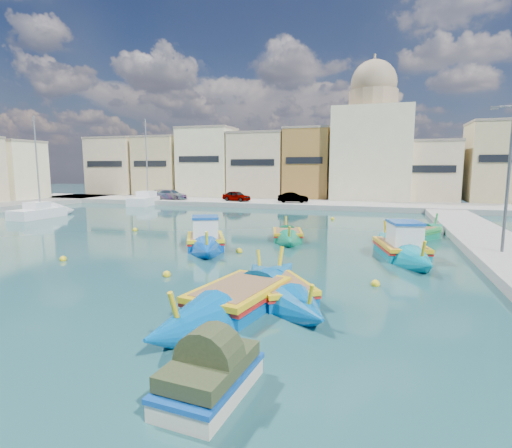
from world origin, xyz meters
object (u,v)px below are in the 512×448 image
at_px(yacht_north, 153,200).
at_px(luzzu_blue_south, 239,299).
at_px(luzzu_green, 287,236).
at_px(quay_street_lamp, 507,178).
at_px(church_block, 371,141).
at_px(luzzu_cyan_south, 280,292).
at_px(yacht_midnorth, 51,212).
at_px(luzzu_blue_cabin, 205,241).
at_px(luzzu_turquoise_cabin, 401,249).
at_px(tender_near, 210,377).
at_px(luzzu_cyan_mid, 414,235).

bearing_deg(yacht_north, luzzu_blue_south, -54.70).
bearing_deg(luzzu_green, quay_street_lamp, -13.03).
relative_size(church_block, quay_street_lamp, 2.39).
distance_m(luzzu_cyan_south, yacht_midnorth, 33.26).
bearing_deg(luzzu_blue_cabin, luzzu_turquoise_cabin, 4.73).
relative_size(church_block, tender_near, 6.75).
height_order(luzzu_turquoise_cabin, yacht_north, yacht_north).
height_order(quay_street_lamp, yacht_north, yacht_north).
height_order(luzzu_blue_cabin, yacht_midnorth, yacht_midnorth).
bearing_deg(luzzu_blue_cabin, luzzu_cyan_mid, 29.08).
height_order(luzzu_blue_cabin, tender_near, luzzu_blue_cabin).
relative_size(luzzu_green, tender_near, 2.61).
distance_m(church_block, quay_street_lamp, 35.04).
relative_size(luzzu_green, luzzu_cyan_south, 1.03).
distance_m(church_block, luzzu_cyan_mid, 29.68).
distance_m(luzzu_blue_south, luzzu_cyan_south, 1.79).
bearing_deg(tender_near, church_block, 87.56).
bearing_deg(yacht_midnorth, tender_near, -41.23).
height_order(luzzu_turquoise_cabin, yacht_midnorth, yacht_midnorth).
bearing_deg(luzzu_turquoise_cabin, luzzu_cyan_mid, 79.12).
xyz_separation_m(luzzu_cyan_mid, luzzu_blue_south, (-7.01, -16.36, 0.01)).
distance_m(church_block, yacht_north, 30.75).
height_order(quay_street_lamp, luzzu_cyan_mid, quay_street_lamp).
xyz_separation_m(luzzu_cyan_mid, yacht_north, (-31.69, 18.51, 0.19)).
xyz_separation_m(luzzu_turquoise_cabin, luzzu_cyan_mid, (1.16, 6.02, -0.10)).
bearing_deg(yacht_north, church_block, 19.26).
xyz_separation_m(tender_near, yacht_north, (-25.91, 40.20, 0.06)).
bearing_deg(luzzu_cyan_mid, luzzu_cyan_south, -111.29).
bearing_deg(luzzu_blue_cabin, yacht_midnorth, 155.16).
bearing_deg(luzzu_cyan_mid, luzzu_green, -160.69).
relative_size(luzzu_blue_cabin, yacht_north, 0.72).
relative_size(luzzu_cyan_south, tender_near, 2.53).
distance_m(luzzu_green, tender_near, 18.96).
height_order(luzzu_blue_cabin, yacht_north, yacht_north).
height_order(church_block, luzzu_blue_cabin, church_block).
bearing_deg(luzzu_turquoise_cabin, luzzu_cyan_south, -117.56).
distance_m(luzzu_cyan_mid, yacht_north, 36.71).
bearing_deg(luzzu_green, luzzu_cyan_south, -78.70).
relative_size(quay_street_lamp, luzzu_green, 1.08).
xyz_separation_m(luzzu_blue_cabin, yacht_north, (-19.18, 25.47, 0.10)).
distance_m(luzzu_turquoise_cabin, luzzu_blue_south, 11.88).
bearing_deg(tender_near, luzzu_cyan_mid, 75.07).
height_order(luzzu_cyan_south, yacht_north, yacht_north).
height_order(quay_street_lamp, tender_near, quay_street_lamp).
bearing_deg(church_block, luzzu_blue_south, -94.30).
relative_size(luzzu_turquoise_cabin, luzzu_cyan_south, 1.38).
relative_size(luzzu_turquoise_cabin, luzzu_green, 1.34).
distance_m(luzzu_blue_south, yacht_north, 42.73).
xyz_separation_m(church_block, luzzu_blue_south, (-3.36, -44.68, -8.12)).
distance_m(luzzu_turquoise_cabin, yacht_north, 39.17).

